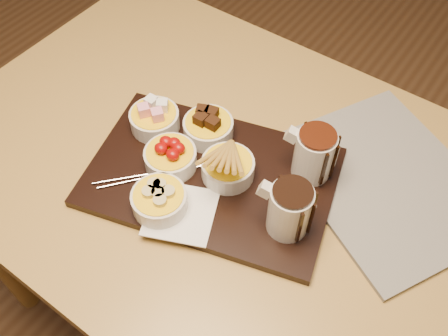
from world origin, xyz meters
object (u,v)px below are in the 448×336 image
Objects in this scene: dining_table at (231,195)px; pitcher_milk_chocolate at (314,155)px; newspaper at (386,181)px; serving_board at (211,177)px; pitcher_dark_chocolate at (289,210)px; bowl_strawberries at (171,158)px.

dining_table is 11.91× the size of pitcher_milk_chocolate.
dining_table is 0.32m from newspaper.
serving_board is 0.20m from pitcher_milk_chocolate.
pitcher_dark_chocolate is 0.26× the size of newspaper.
pitcher_dark_chocolate and pitcher_milk_chocolate have the same top height.
pitcher_milk_chocolate reaches higher than dining_table.
newspaper is (0.28, 0.19, -0.00)m from serving_board.
bowl_strawberries is 0.99× the size of pitcher_dark_chocolate.
newspaper reaches higher than dining_table.
serving_board is at bearing -106.80° from dining_table.
dining_table is 0.12m from serving_board.
serving_board is at bearing 19.27° from bowl_strawberries.
bowl_strawberries is (-0.09, -0.07, 0.14)m from dining_table.
pitcher_milk_chocolate is at bearing 85.60° from pitcher_dark_chocolate.
serving_board is at bearing -117.56° from newspaper.
dining_table is at bearing 39.23° from bowl_strawberries.
pitcher_dark_chocolate is (0.18, -0.01, 0.06)m from serving_board.
pitcher_dark_chocolate reaches higher than newspaper.
bowl_strawberries is 0.26× the size of newspaper.
pitcher_milk_chocolate is at bearing -121.25° from newspaper.
dining_table is 11.91× the size of pitcher_dark_chocolate.
newspaper is at bearing 28.74° from dining_table.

